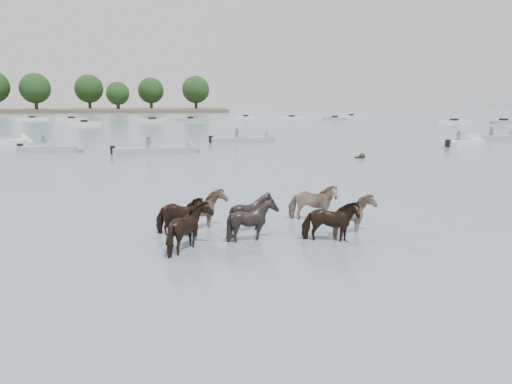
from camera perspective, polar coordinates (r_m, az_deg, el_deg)
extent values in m
plane|color=#4C616E|center=(14.83, 7.49, -4.91)|extent=(400.00, 400.00, 0.00)
imported|color=black|center=(14.63, -8.71, -2.96)|extent=(1.80, 1.34, 1.39)
imported|color=#866C5B|center=(15.24, -5.71, -2.40)|extent=(1.50, 1.63, 1.36)
imported|color=black|center=(15.19, -0.48, -2.50)|extent=(1.52, 1.45, 1.30)
imported|color=gray|center=(16.46, 6.45, -1.40)|extent=(1.80, 1.29, 1.39)
imported|color=black|center=(13.23, -7.41, -4.38)|extent=(1.30, 1.48, 1.38)
imported|color=black|center=(14.10, -0.36, -3.46)|extent=(1.60, 1.55, 1.33)
imported|color=black|center=(14.11, 8.42, -3.55)|extent=(1.73, 1.13, 1.34)
imported|color=gray|center=(14.93, 11.22, -2.91)|extent=(1.61, 1.68, 1.31)
sphere|color=black|center=(34.75, 11.95, 3.99)|extent=(0.44, 0.44, 0.44)
cube|color=black|center=(34.67, 11.56, 3.82)|extent=(0.50, 0.22, 0.18)
cube|color=gray|center=(40.96, -22.39, 4.50)|extent=(4.42, 1.94, 0.55)
cone|color=gray|center=(40.33, -19.48, 4.60)|extent=(1.03, 1.67, 1.60)
cube|color=#99ADB7|center=(40.93, -22.42, 4.98)|extent=(0.89, 1.18, 0.35)
cube|color=black|center=(41.69, -25.21, 4.59)|extent=(0.38, 0.38, 0.60)
cylinder|color=#595966|center=(41.02, -22.99, 5.23)|extent=(0.36, 0.36, 0.70)
sphere|color=#595966|center=(40.98, -23.03, 5.86)|extent=(0.24, 0.24, 0.24)
cube|color=gray|center=(37.48, -11.45, 4.59)|extent=(6.04, 2.29, 0.55)
cone|color=gray|center=(37.78, -6.97, 4.77)|extent=(1.08, 1.70, 1.60)
cube|color=#99ADB7|center=(37.44, -11.47, 5.12)|extent=(0.93, 1.21, 0.35)
cube|color=black|center=(37.39, -15.98, 4.61)|extent=(0.39, 0.39, 0.60)
cylinder|color=#595966|center=(37.45, -12.09, 5.41)|extent=(0.36, 0.36, 0.70)
sphere|color=#595966|center=(37.41, -12.12, 6.09)|extent=(0.24, 0.24, 0.24)
cube|color=gray|center=(46.75, -1.67, 5.93)|extent=(5.93, 2.36, 0.55)
cone|color=gray|center=(47.55, 1.72, 6.00)|extent=(1.11, 1.71, 1.60)
cube|color=#99ADB7|center=(46.73, -1.67, 6.35)|extent=(0.94, 1.22, 0.35)
cube|color=black|center=(46.11, -5.16, 6.01)|extent=(0.39, 0.39, 0.60)
cylinder|color=#595966|center=(46.67, -2.16, 6.59)|extent=(0.36, 0.36, 0.70)
sphere|color=#595966|center=(46.64, -2.17, 7.14)|extent=(0.24, 0.24, 0.24)
cube|color=silver|center=(46.55, 22.40, 5.12)|extent=(4.76, 3.71, 0.55)
cone|color=silver|center=(48.57, 23.71, 5.22)|extent=(1.59, 1.84, 1.60)
cube|color=#99ADB7|center=(46.52, 22.43, 5.55)|extent=(1.26, 1.37, 0.35)
cube|color=black|center=(44.54, 20.99, 5.21)|extent=(0.48, 0.48, 0.60)
cylinder|color=#595966|center=(46.31, 22.02, 5.81)|extent=(0.36, 0.36, 0.70)
sphere|color=#595966|center=(46.28, 22.06, 6.36)|extent=(0.24, 0.24, 0.24)
cube|color=gray|center=(54.46, 25.50, 5.56)|extent=(4.48, 1.75, 0.55)
cube|color=#99ADB7|center=(54.44, 25.53, 5.93)|extent=(0.84, 1.15, 0.35)
cube|color=black|center=(53.32, 23.48, 5.79)|extent=(0.36, 0.36, 0.60)
cylinder|color=#595966|center=(54.20, 25.19, 6.15)|extent=(0.36, 0.36, 0.70)
sphere|color=#595966|center=(54.18, 25.23, 6.63)|extent=(0.24, 0.24, 0.24)
cube|color=silver|center=(49.14, -26.87, 5.03)|extent=(4.61, 1.89, 0.55)
cone|color=silver|center=(48.34, -24.38, 5.15)|extent=(1.00, 1.65, 1.60)
cube|color=#99ADB7|center=(49.12, -26.91, 5.43)|extent=(0.87, 1.17, 0.35)
cube|color=silver|center=(103.81, -24.11, 7.55)|extent=(5.88, 3.63, 0.60)
cube|color=black|center=(103.80, -24.12, 7.76)|extent=(1.31, 1.31, 0.50)
cube|color=silver|center=(98.29, -20.22, 7.70)|extent=(5.57, 2.95, 0.60)
cube|color=black|center=(98.27, -20.23, 7.92)|extent=(1.24, 1.24, 0.50)
cube|color=silver|center=(81.26, -18.94, 7.32)|extent=(5.09, 2.54, 0.60)
cube|color=black|center=(81.24, -18.96, 7.59)|extent=(1.20, 1.20, 0.50)
cube|color=silver|center=(89.63, -11.68, 7.91)|extent=(4.90, 3.16, 0.60)
cube|color=black|center=(89.62, -11.69, 8.16)|extent=(1.30, 1.30, 0.50)
cube|color=gray|center=(92.11, -7.47, 8.10)|extent=(5.03, 2.10, 0.60)
cube|color=black|center=(92.10, -7.47, 8.34)|extent=(1.12, 1.12, 0.50)
cube|color=silver|center=(102.02, -1.18, 8.41)|extent=(4.59, 1.74, 0.60)
cube|color=black|center=(102.01, -1.18, 8.63)|extent=(1.05, 1.05, 0.50)
cube|color=silver|center=(100.55, 4.05, 8.36)|extent=(4.49, 2.05, 0.60)
cube|color=black|center=(100.53, 4.06, 8.57)|extent=(1.12, 1.12, 0.50)
cube|color=gray|center=(98.17, 8.92, 8.21)|extent=(4.47, 1.84, 0.60)
cube|color=black|center=(98.16, 8.93, 8.43)|extent=(1.08, 1.08, 0.50)
cube|color=silver|center=(109.70, 10.79, 8.38)|extent=(4.40, 2.87, 0.60)
cube|color=black|center=(109.69, 10.80, 8.58)|extent=(1.29, 1.29, 0.50)
cube|color=silver|center=(88.28, 21.58, 7.37)|extent=(5.78, 1.73, 0.60)
cube|color=black|center=(88.26, 21.59, 7.61)|extent=(1.04, 1.04, 0.50)
cube|color=gray|center=(92.04, 26.31, 7.12)|extent=(4.80, 2.60, 0.60)
cube|color=black|center=(92.02, 26.32, 7.35)|extent=(1.22, 1.22, 0.50)
cylinder|color=#382619|center=(161.87, -23.68, 8.93)|extent=(1.00, 1.00, 3.92)
sphere|color=black|center=(161.89, -23.82, 10.74)|extent=(8.72, 8.72, 8.72)
cylinder|color=#382619|center=(170.99, -18.36, 9.33)|extent=(1.00, 1.00, 4.00)
sphere|color=black|center=(171.01, -18.46, 11.07)|extent=(8.90, 8.90, 8.90)
cylinder|color=#382619|center=(159.43, -15.38, 9.28)|extent=(1.00, 1.00, 3.13)
sphere|color=black|center=(159.42, -15.45, 10.74)|extent=(6.95, 6.95, 6.95)
cylinder|color=#382619|center=(169.97, -11.80, 9.58)|extent=(1.00, 1.00, 3.74)
sphere|color=black|center=(169.98, -11.86, 11.23)|extent=(8.31, 8.31, 8.31)
cylinder|color=#382619|center=(163.30, -6.82, 9.72)|extent=(1.00, 1.00, 3.86)
sphere|color=black|center=(163.31, -6.86, 11.49)|extent=(8.57, 8.57, 8.57)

